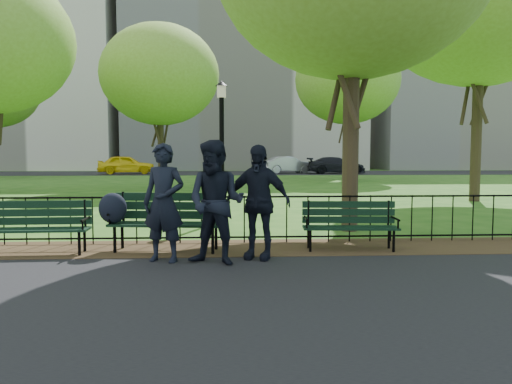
{
  "coord_description": "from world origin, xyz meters",
  "views": [
    {
      "loc": [
        0.31,
        -7.27,
        1.7
      ],
      "look_at": [
        0.79,
        1.5,
        1.01
      ],
      "focal_mm": 35.0,
      "sensor_mm": 36.0,
      "label": 1
    }
  ],
  "objects": [
    {
      "name": "dirt_strip",
      "position": [
        0.0,
        1.5,
        0.01
      ],
      "size": [
        60.0,
        1.6,
        0.01
      ],
      "primitive_type": "cube",
      "color": "#3A2A18",
      "rests_on": "ground"
    },
    {
      "name": "tree_far_e",
      "position": [
        7.47,
        22.86,
        6.12
      ],
      "size": [
        6.32,
        6.32,
        8.81
      ],
      "color": "#2D2116",
      "rests_on": "ground"
    },
    {
      "name": "park_bench_left_a",
      "position": [
        -2.89,
        1.2,
        0.55
      ],
      "size": [
        1.72,
        0.58,
        0.97
      ],
      "rotation": [
        0.0,
        0.0,
        0.03
      ],
      "color": "black",
      "rests_on": "ground"
    },
    {
      "name": "taxi",
      "position": [
        -7.86,
        33.13,
        0.77
      ],
      "size": [
        4.63,
        2.31,
        1.52
      ],
      "primitive_type": "imported",
      "rotation": [
        0.0,
        0.0,
        1.69
      ],
      "color": "yellow",
      "rests_on": "far_street"
    },
    {
      "name": "apartment_west",
      "position": [
        -22.0,
        48.0,
        13.0
      ],
      "size": [
        22.0,
        15.0,
        26.0
      ],
      "primitive_type": "cube",
      "color": "silver",
      "rests_on": "ground"
    },
    {
      "name": "asphalt_path",
      "position": [
        0.0,
        -3.4,
        0.01
      ],
      "size": [
        60.0,
        9.2,
        0.01
      ],
      "primitive_type": "cube",
      "color": "black",
      "rests_on": "ground"
    },
    {
      "name": "person_mid",
      "position": [
        0.12,
        0.22,
        0.95
      ],
      "size": [
        1.02,
        0.77,
        1.88
      ],
      "primitive_type": "imported",
      "rotation": [
        0.0,
        0.0,
        -0.36
      ],
      "color": "black",
      "rests_on": "asphalt_path"
    },
    {
      "name": "park_bench_right_a",
      "position": [
        2.42,
        1.26,
        0.53
      ],
      "size": [
        1.66,
        0.62,
        0.92
      ],
      "rotation": [
        0.0,
        0.0,
        -0.07
      ],
      "color": "black",
      "rests_on": "ground"
    },
    {
      "name": "tree_far_c",
      "position": [
        -2.85,
        16.28,
        5.29
      ],
      "size": [
        5.47,
        5.47,
        7.62
      ],
      "color": "#2D2116",
      "rests_on": "ground"
    },
    {
      "name": "iron_fence",
      "position": [
        0.0,
        2.0,
        0.5
      ],
      "size": [
        24.06,
        0.06,
        1.0
      ],
      "color": "black",
      "rests_on": "ground"
    },
    {
      "name": "ground",
      "position": [
        0.0,
        0.0,
        0.0
      ],
      "size": [
        120.0,
        120.0,
        0.0
      ],
      "primitive_type": "plane",
      "color": "#265A17"
    },
    {
      "name": "sedan_dark",
      "position": [
        9.06,
        32.92,
        0.69
      ],
      "size": [
        4.69,
        1.97,
        1.35
      ],
      "primitive_type": "imported",
      "rotation": [
        0.0,
        0.0,
        1.56
      ],
      "color": "black",
      "rests_on": "far_street"
    },
    {
      "name": "far_street",
      "position": [
        0.0,
        35.0,
        0.01
      ],
      "size": [
        70.0,
        9.0,
        0.01
      ],
      "primitive_type": "cube",
      "color": "black",
      "rests_on": "ground"
    },
    {
      "name": "person_right",
      "position": [
        0.77,
        0.6,
        0.92
      ],
      "size": [
        1.15,
        0.8,
        1.82
      ],
      "primitive_type": "imported",
      "rotation": [
        0.0,
        0.0,
        -0.37
      ],
      "color": "black",
      "rests_on": "asphalt_path"
    },
    {
      "name": "sedan_silver",
      "position": [
        5.2,
        34.0,
        0.71
      ],
      "size": [
        4.48,
        2.66,
        1.4
      ],
      "primitive_type": "imported",
      "rotation": [
        0.0,
        0.0,
        1.87
      ],
      "color": "#B9BCC1",
      "rests_on": "far_street"
    },
    {
      "name": "apartment_east",
      "position": [
        26.0,
        48.0,
        12.0
      ],
      "size": [
        20.0,
        15.0,
        24.0
      ],
      "primitive_type": "cube",
      "color": "silver",
      "rests_on": "ground"
    },
    {
      "name": "lamppost",
      "position": [
        0.14,
        5.05,
        1.87
      ],
      "size": [
        0.31,
        0.31,
        3.44
      ],
      "color": "black",
      "rests_on": "ground"
    },
    {
      "name": "person_left",
      "position": [
        -0.69,
        0.46,
        0.93
      ],
      "size": [
        0.77,
        0.62,
        1.84
      ],
      "primitive_type": "imported",
      "rotation": [
        0.0,
        0.0,
        -0.31
      ],
      "color": "black",
      "rests_on": "asphalt_path"
    },
    {
      "name": "apartment_mid",
      "position": [
        2.0,
        48.0,
        15.0
      ],
      "size": [
        24.0,
        15.0,
        30.0
      ],
      "primitive_type": "cube",
      "color": "beige",
      "rests_on": "ground"
    },
    {
      "name": "park_bench_main",
      "position": [
        -1.19,
        1.31,
        0.69
      ],
      "size": [
        2.14,
        0.82,
        1.09
      ],
      "rotation": [
        0.0,
        0.0,
        -0.12
      ],
      "color": "black",
      "rests_on": "ground"
    }
  ]
}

